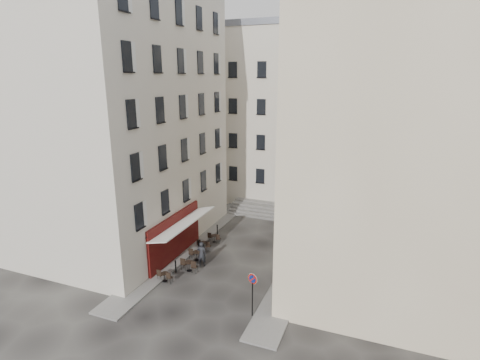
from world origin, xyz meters
The scene contains 18 objects.
ground centered at (0.00, 0.00, 0.00)m, with size 90.00×90.00×0.00m, color black.
sidewalk_left centered at (-4.50, 4.00, 0.06)m, with size 2.00×22.00×0.12m, color slate.
sidewalk_right centered at (4.50, 3.00, 0.06)m, with size 2.00×18.00×0.12m, color slate.
building_left centered at (-10.50, 3.00, 10.31)m, with size 12.20×16.20×20.60m.
building_right centered at (10.50, 3.50, 9.31)m, with size 12.20×14.20×18.60m.
building_back centered at (-1.00, 19.00, 9.31)m, with size 18.20×10.20×18.60m.
cafe_storefront centered at (-4.32, 1.00, 1.88)m, with size 1.74×7.30×3.50m.
stone_steps centered at (0.00, 12.57, 0.40)m, with size 9.00×3.15×0.80m.
bollard_near centered at (-3.25, -1.00, 0.53)m, with size 0.12×0.12×0.98m.
bollard_mid centered at (-3.25, 2.50, 0.53)m, with size 0.12×0.12×0.98m.
bollard_far centered at (-3.25, 6.00, 0.53)m, with size 0.12×0.12×0.98m.
no_parking_sign centered at (3.38, -3.69, 1.90)m, with size 0.59×0.23×2.68m.
bistro_table_a centered at (-3.32, -2.27, 0.41)m, with size 1.13×0.53×0.80m.
bistro_table_b centered at (-2.47, -0.44, 0.46)m, with size 1.29×0.61×0.91m.
bistro_table_c centered at (-2.72, 1.19, 0.46)m, with size 1.27×0.60×0.89m.
bistro_table_d centered at (-3.03, 2.98, 0.42)m, with size 1.18×0.55×0.83m.
bistro_table_e centered at (-2.86, 4.56, 0.41)m, with size 1.14×0.53×0.80m.
pedestrian centered at (-2.02, 0.61, 0.94)m, with size 0.69×0.45×1.88m, color #212327.
Camera 1 is at (9.51, -21.38, 13.27)m, focal length 28.00 mm.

